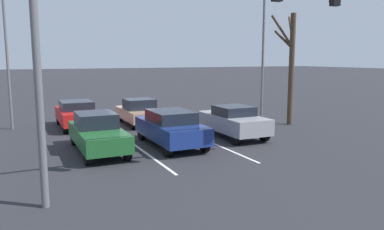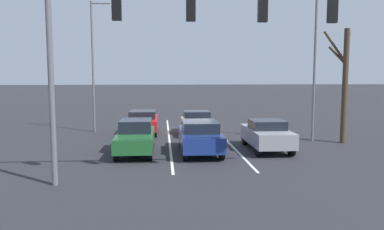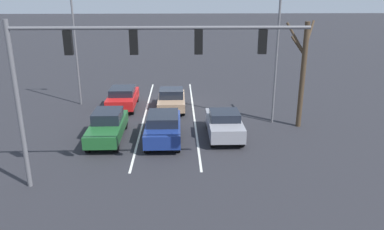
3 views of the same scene
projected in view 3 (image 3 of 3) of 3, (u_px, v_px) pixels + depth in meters
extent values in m
plane|color=#28282D|center=(170.00, 103.00, 28.29)|extent=(240.00, 240.00, 0.00)
cube|color=silver|center=(194.00, 114.00, 25.76)|extent=(0.12, 17.46, 0.01)
cube|color=silver|center=(145.00, 115.00, 25.64)|extent=(0.12, 17.46, 0.01)
cube|color=gray|center=(224.00, 125.00, 21.55)|extent=(1.87, 4.16, 0.75)
cube|color=black|center=(225.00, 115.00, 21.31)|extent=(1.65, 1.65, 0.45)
cube|color=red|center=(231.00, 111.00, 23.45)|extent=(0.24, 0.06, 0.12)
cube|color=red|center=(210.00, 111.00, 23.40)|extent=(0.24, 0.06, 0.12)
cylinder|color=black|center=(242.00, 140.00, 20.29)|extent=(0.22, 0.71, 0.71)
cylinder|color=black|center=(212.00, 141.00, 20.24)|extent=(0.22, 0.71, 0.71)
cylinder|color=black|center=(234.00, 122.00, 23.09)|extent=(0.22, 0.71, 0.71)
cylinder|color=black|center=(208.00, 123.00, 23.04)|extent=(0.22, 0.71, 0.71)
cube|color=#1E5928|center=(107.00, 128.00, 21.15)|extent=(1.75, 4.69, 0.66)
cube|color=black|center=(108.00, 116.00, 21.25)|extent=(1.54, 1.93, 0.60)
cube|color=red|center=(124.00, 113.00, 23.31)|extent=(0.24, 0.06, 0.12)
cube|color=red|center=(104.00, 113.00, 23.27)|extent=(0.24, 0.06, 0.12)
cylinder|color=black|center=(116.00, 145.00, 19.63)|extent=(0.22, 0.71, 0.71)
cylinder|color=black|center=(88.00, 146.00, 19.58)|extent=(0.22, 0.71, 0.71)
cylinder|color=black|center=(125.00, 123.00, 22.93)|extent=(0.22, 0.71, 0.71)
cylinder|color=black|center=(101.00, 123.00, 22.88)|extent=(0.22, 0.71, 0.71)
cube|color=navy|center=(163.00, 128.00, 21.02)|extent=(1.92, 4.52, 0.73)
cube|color=black|center=(163.00, 118.00, 20.81)|extent=(1.69, 2.22, 0.50)
cube|color=red|center=(175.00, 113.00, 23.09)|extent=(0.24, 0.06, 0.12)
cube|color=red|center=(154.00, 113.00, 23.05)|extent=(0.24, 0.06, 0.12)
cylinder|color=black|center=(178.00, 146.00, 19.59)|extent=(0.22, 0.70, 0.70)
cylinder|color=black|center=(146.00, 146.00, 19.54)|extent=(0.22, 0.70, 0.70)
cylinder|color=black|center=(178.00, 124.00, 22.74)|extent=(0.22, 0.70, 0.70)
cylinder|color=black|center=(151.00, 125.00, 22.68)|extent=(0.22, 0.70, 0.70)
cube|color=red|center=(123.00, 99.00, 26.94)|extent=(1.90, 4.23, 0.69)
cube|color=black|center=(122.00, 91.00, 26.68)|extent=(1.67, 2.02, 0.48)
cube|color=red|center=(135.00, 89.00, 28.88)|extent=(0.24, 0.06, 0.12)
cube|color=red|center=(118.00, 89.00, 28.83)|extent=(0.24, 0.06, 0.12)
cylinder|color=black|center=(132.00, 109.00, 25.64)|extent=(0.22, 0.71, 0.71)
cylinder|color=black|center=(108.00, 109.00, 25.58)|extent=(0.22, 0.71, 0.71)
cylinder|color=black|center=(137.00, 97.00, 28.51)|extent=(0.22, 0.71, 0.71)
cylinder|color=black|center=(115.00, 98.00, 28.45)|extent=(0.22, 0.71, 0.71)
cube|color=tan|center=(172.00, 101.00, 26.68)|extent=(1.88, 4.05, 0.60)
cube|color=black|center=(171.00, 93.00, 26.40)|extent=(1.65, 1.56, 0.60)
cube|color=red|center=(180.00, 92.00, 28.54)|extent=(0.24, 0.06, 0.12)
cube|color=red|center=(163.00, 92.00, 28.49)|extent=(0.24, 0.06, 0.12)
cylinder|color=black|center=(183.00, 111.00, 25.42)|extent=(0.22, 0.62, 0.62)
cylinder|color=black|center=(159.00, 111.00, 25.36)|extent=(0.22, 0.62, 0.62)
cylinder|color=black|center=(183.00, 99.00, 28.19)|extent=(0.22, 0.62, 0.62)
cylinder|color=black|center=(161.00, 99.00, 28.13)|extent=(0.22, 0.62, 0.62)
cylinder|color=slate|center=(19.00, 109.00, 15.15)|extent=(0.20, 0.20, 7.05)
cylinder|color=slate|center=(161.00, 28.00, 14.36)|extent=(11.67, 0.14, 0.14)
cube|color=black|center=(263.00, 42.00, 14.67)|extent=(0.32, 0.22, 0.95)
sphere|color=red|center=(262.00, 34.00, 14.73)|extent=(0.20, 0.20, 0.20)
sphere|color=#4C420C|center=(262.00, 41.00, 14.82)|extent=(0.20, 0.20, 0.20)
sphere|color=#0A3814|center=(261.00, 48.00, 14.91)|extent=(0.20, 0.20, 0.20)
cube|color=black|center=(199.00, 42.00, 14.58)|extent=(0.32, 0.22, 0.95)
sphere|color=red|center=(198.00, 34.00, 14.64)|extent=(0.20, 0.20, 0.20)
sphere|color=#4C420C|center=(198.00, 41.00, 14.73)|extent=(0.20, 0.20, 0.20)
sphere|color=#0A3814|center=(198.00, 49.00, 14.82)|extent=(0.20, 0.20, 0.20)
cube|color=black|center=(134.00, 42.00, 14.49)|extent=(0.32, 0.22, 0.95)
sphere|color=red|center=(134.00, 34.00, 14.55)|extent=(0.20, 0.20, 0.20)
sphere|color=#4C420C|center=(134.00, 42.00, 14.64)|extent=(0.20, 0.20, 0.20)
sphere|color=#0A3814|center=(135.00, 49.00, 14.73)|extent=(0.20, 0.20, 0.20)
cube|color=black|center=(68.00, 43.00, 14.40)|extent=(0.32, 0.22, 0.95)
sphere|color=red|center=(69.00, 35.00, 14.47)|extent=(0.20, 0.20, 0.20)
sphere|color=#4C420C|center=(69.00, 42.00, 14.56)|extent=(0.20, 0.20, 0.20)
sphere|color=#0A3814|center=(70.00, 49.00, 14.64)|extent=(0.20, 0.20, 0.20)
cylinder|color=slate|center=(76.00, 46.00, 26.66)|extent=(0.14, 0.14, 8.66)
cylinder|color=slate|center=(277.00, 50.00, 22.70)|extent=(0.14, 0.14, 9.26)
cylinder|color=#423323|center=(303.00, 76.00, 22.47)|extent=(0.31, 0.31, 6.40)
cylinder|color=#423323|center=(296.00, 39.00, 22.07)|extent=(1.19, 0.82, 1.87)
cylinder|color=#423323|center=(298.00, 46.00, 22.33)|extent=(0.75, 1.03, 1.11)
cylinder|color=#423323|center=(310.00, 34.00, 22.37)|extent=(0.99, 1.51, 1.53)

